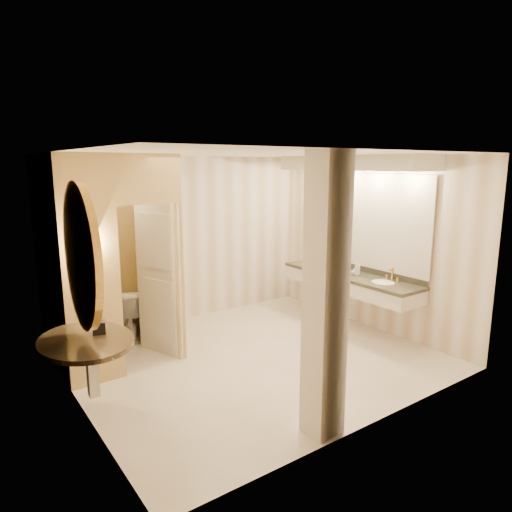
{
  "coord_description": "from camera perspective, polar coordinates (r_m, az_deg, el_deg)",
  "views": [
    {
      "loc": [
        -3.32,
        -4.73,
        2.57
      ],
      "look_at": [
        0.18,
        0.2,
        1.35
      ],
      "focal_mm": 32.0,
      "sensor_mm": 36.0,
      "label": 1
    }
  ],
  "objects": [
    {
      "name": "wall_back",
      "position": [
        7.6,
        -9.02,
        2.02
      ],
      "size": [
        4.5,
        0.02,
        2.7
      ],
      "primitive_type": "cube",
      "color": "silver",
      "rests_on": "floor"
    },
    {
      "name": "tissue_box",
      "position": [
        4.97,
        -19.04,
        -8.43
      ],
      "size": [
        0.15,
        0.15,
        0.12
      ],
      "primitive_type": "cube",
      "rotation": [
        0.0,
        0.0,
        -0.27
      ],
      "color": "black",
      "rests_on": "console_shelf"
    },
    {
      "name": "wall_left",
      "position": [
        5.0,
        -21.97,
        -3.57
      ],
      "size": [
        0.02,
        4.0,
        2.7
      ],
      "primitive_type": "cube",
      "color": "silver",
      "rests_on": "floor"
    },
    {
      "name": "wall_right",
      "position": [
        7.41,
        14.08,
        1.57
      ],
      "size": [
        0.02,
        4.0,
        2.7
      ],
      "primitive_type": "cube",
      "color": "silver",
      "rests_on": "floor"
    },
    {
      "name": "wall_sconce",
      "position": [
        5.41,
        -20.02,
        1.8
      ],
      "size": [
        0.14,
        0.14,
        0.42
      ],
      "color": "gold",
      "rests_on": "toilet_closet"
    },
    {
      "name": "soap_bottle_b",
      "position": [
        7.29,
        12.15,
        -1.89
      ],
      "size": [
        0.1,
        0.1,
        0.1
      ],
      "primitive_type": "imported",
      "rotation": [
        0.0,
        0.0,
        0.31
      ],
      "color": "silver",
      "rests_on": "vanity"
    },
    {
      "name": "ceiling",
      "position": [
        5.78,
        -0.34,
        12.68
      ],
      "size": [
        4.5,
        4.5,
        0.0
      ],
      "primitive_type": "plane",
      "rotation": [
        3.14,
        0.0,
        0.0
      ],
      "color": "white",
      "rests_on": "wall_back"
    },
    {
      "name": "pillar",
      "position": [
        4.28,
        8.66,
        -5.3
      ],
      "size": [
        0.31,
        0.31,
        2.7
      ],
      "primitive_type": "cube",
      "color": "beige",
      "rests_on": "floor"
    },
    {
      "name": "toilet_closet",
      "position": [
        6.23,
        -14.02,
        0.08
      ],
      "size": [
        1.5,
        1.55,
        2.7
      ],
      "color": "#F2DA7E",
      "rests_on": "floor"
    },
    {
      "name": "floor",
      "position": [
        6.33,
        -0.31,
        -12.58
      ],
      "size": [
        4.5,
        4.5,
        0.0
      ],
      "primitive_type": "plane",
      "color": "silver",
      "rests_on": "ground"
    },
    {
      "name": "console_shelf",
      "position": [
        4.74,
        -20.71,
        -4.26
      ],
      "size": [
        1.12,
        1.12,
        2.01
      ],
      "color": "black",
      "rests_on": "floor"
    },
    {
      "name": "vanity",
      "position": [
        7.25,
        12.04,
        3.68
      ],
      "size": [
        0.75,
        2.63,
        2.09
      ],
      "color": "beige",
      "rests_on": "floor"
    },
    {
      "name": "soap_bottle_c",
      "position": [
        7.25,
        12.56,
        -1.47
      ],
      "size": [
        0.12,
        0.12,
        0.23
      ],
      "primitive_type": "imported",
      "rotation": [
        0.0,
        0.0,
        0.42
      ],
      "color": "#C6B28C",
      "rests_on": "vanity"
    },
    {
      "name": "soap_bottle_a",
      "position": [
        7.51,
        9.39,
        -1.28
      ],
      "size": [
        0.08,
        0.08,
        0.13
      ],
      "primitive_type": "imported",
      "rotation": [
        0.0,
        0.0,
        0.35
      ],
      "color": "beige",
      "rests_on": "vanity"
    },
    {
      "name": "wall_front",
      "position": [
        4.47,
        14.62,
        -4.83
      ],
      "size": [
        4.5,
        0.02,
        2.7
      ],
      "primitive_type": "cube",
      "color": "silver",
      "rests_on": "floor"
    },
    {
      "name": "toilet",
      "position": [
        7.13,
        -15.58,
        -6.92
      ],
      "size": [
        0.64,
        0.84,
        0.76
      ],
      "primitive_type": "imported",
      "rotation": [
        0.0,
        0.0,
        2.83
      ],
      "color": "white",
      "rests_on": "floor"
    }
  ]
}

